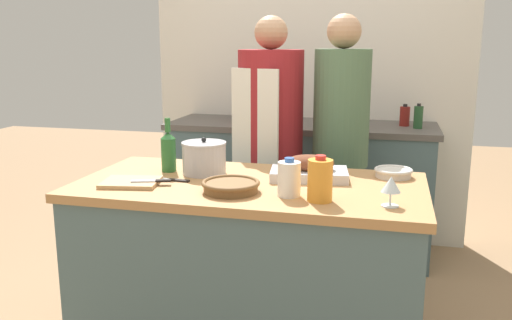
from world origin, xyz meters
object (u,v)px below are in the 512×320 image
(mixing_bowl, at_px, (393,172))
(knife_chef, at_px, (164,179))
(stock_pot, at_px, (204,158))
(condiment_bottle_extra, at_px, (358,116))
(condiment_bottle_short, at_px, (418,117))
(person_cook_guest, at_px, (340,144))
(stand_mixer, at_px, (247,104))
(wine_glass_left, at_px, (391,185))
(condiment_bottle_tall, at_px, (405,116))
(wicker_basket, at_px, (231,186))
(juice_jug, at_px, (320,180))
(person_cook_aproned, at_px, (270,144))
(knife_paring, at_px, (152,181))
(wine_bottle_green, at_px, (168,150))
(cutting_board, at_px, (131,182))
(roasting_pan, at_px, (309,170))
(milk_jug, at_px, (289,179))

(mixing_bowl, bearing_deg, knife_chef, -162.92)
(stock_pot, height_order, condiment_bottle_extra, condiment_bottle_extra)
(condiment_bottle_short, height_order, person_cook_guest, person_cook_guest)
(stand_mixer, bearing_deg, knife_chef, -90.00)
(wine_glass_left, relative_size, condiment_bottle_tall, 0.81)
(wicker_basket, bearing_deg, condiment_bottle_tall, 65.81)
(juice_jug, height_order, person_cook_aproned, person_cook_aproned)
(stand_mixer, bearing_deg, mixing_bowl, -48.41)
(wicker_basket, xyz_separation_m, stock_pot, (-0.22, 0.29, 0.05))
(condiment_bottle_tall, height_order, person_cook_guest, person_cook_guest)
(mixing_bowl, distance_m, person_cook_aproned, 0.87)
(wine_glass_left, height_order, knife_paring, wine_glass_left)
(knife_paring, bearing_deg, wine_bottle_green, 97.49)
(wicker_basket, height_order, condiment_bottle_extra, condiment_bottle_extra)
(cutting_board, bearing_deg, wine_bottle_green, 76.58)
(mixing_bowl, height_order, stand_mixer, stand_mixer)
(knife_chef, bearing_deg, wine_glass_left, -9.23)
(mixing_bowl, height_order, condiment_bottle_short, condiment_bottle_short)
(roasting_pan, distance_m, juice_jug, 0.36)
(knife_paring, height_order, condiment_bottle_extra, condiment_bottle_extra)
(stand_mixer, bearing_deg, roasting_pan, -63.37)
(wine_glass_left, xyz_separation_m, knife_chef, (-1.02, 0.17, -0.08))
(knife_chef, distance_m, person_cook_aproned, 0.88)
(roasting_pan, xyz_separation_m, knife_paring, (-0.66, -0.29, -0.02))
(stand_mixer, bearing_deg, stock_pot, -83.99)
(milk_jug, height_order, person_cook_aproned, person_cook_aproned)
(condiment_bottle_tall, bearing_deg, knife_chef, -125.75)
(stock_pot, distance_m, condiment_bottle_short, 1.63)
(condiment_bottle_extra, bearing_deg, roasting_pan, -96.89)
(roasting_pan, relative_size, wine_bottle_green, 1.44)
(wine_glass_left, height_order, stand_mixer, stand_mixer)
(wine_bottle_green, relative_size, person_cook_aproned, 0.16)
(wine_bottle_green, bearing_deg, mixing_bowl, 7.74)
(condiment_bottle_tall, bearing_deg, knife_paring, -124.32)
(stand_mixer, distance_m, person_cook_guest, 0.98)
(milk_jug, height_order, condiment_bottle_tall, condiment_bottle_tall)
(wine_glass_left, bearing_deg, condiment_bottle_short, 84.28)
(wine_glass_left, bearing_deg, stand_mixer, 121.82)
(milk_jug, height_order, condiment_bottle_extra, condiment_bottle_extra)
(condiment_bottle_tall, relative_size, condiment_bottle_extra, 0.90)
(juice_jug, bearing_deg, condiment_bottle_extra, 88.16)
(knife_chef, bearing_deg, person_cook_guest, 48.76)
(wine_bottle_green, height_order, condiment_bottle_tall, wine_bottle_green)
(mixing_bowl, relative_size, knife_chef, 0.67)
(wine_glass_left, bearing_deg, stock_pot, 159.35)
(stand_mixer, distance_m, condiment_bottle_short, 1.18)
(person_cook_guest, bearing_deg, mixing_bowl, -66.12)
(stock_pot, bearing_deg, stand_mixer, 96.01)
(cutting_board, distance_m, person_cook_aproned, 1.02)
(juice_jug, xyz_separation_m, condiment_bottle_extra, (0.05, 1.54, 0.06))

